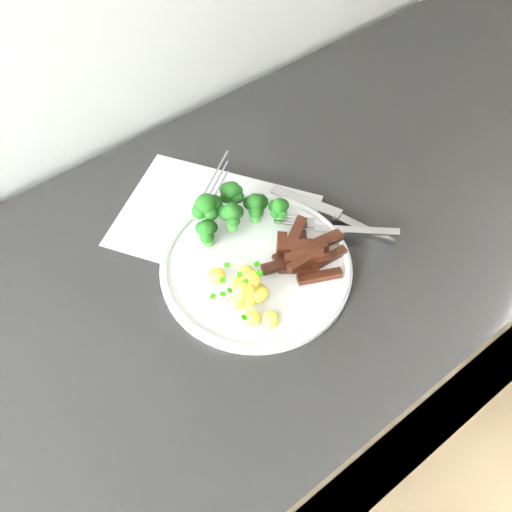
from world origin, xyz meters
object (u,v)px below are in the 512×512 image
at_px(potatoes, 246,292).
at_px(knife, 347,222).
at_px(broccoli, 232,209).
at_px(recipe_paper, 215,220).
at_px(beef_strips, 304,253).
at_px(plate, 256,266).
at_px(counter, 257,383).
at_px(fork, 339,228).

xyz_separation_m(potatoes, knife, (0.20, 0.02, -0.02)).
bearing_deg(broccoli, knife, -35.41).
distance_m(recipe_paper, beef_strips, 0.15).
xyz_separation_m(recipe_paper, knife, (0.15, -0.13, 0.01)).
distance_m(potatoes, knife, 0.20).
relative_size(recipe_paper, knife, 1.78).
bearing_deg(plate, potatoes, -141.55).
distance_m(counter, fork, 0.48).
height_order(counter, knife, knife).
relative_size(recipe_paper, plate, 1.28).
xyz_separation_m(recipe_paper, beef_strips, (0.05, -0.14, 0.02)).
bearing_deg(beef_strips, recipe_paper, 111.44).
relative_size(broccoli, fork, 1.00).
distance_m(counter, beef_strips, 0.48).
bearing_deg(beef_strips, potatoes, -177.47).
xyz_separation_m(plate, knife, (0.15, -0.02, 0.00)).
bearing_deg(broccoli, plate, -102.77).
relative_size(broccoli, knife, 0.72).
height_order(counter, fork, fork).
bearing_deg(counter, beef_strips, -53.70).
distance_m(plate, beef_strips, 0.07).
distance_m(recipe_paper, broccoli, 0.05).
bearing_deg(beef_strips, fork, 3.67).
bearing_deg(recipe_paper, beef_strips, -68.56).
height_order(broccoli, beef_strips, broccoli).
distance_m(recipe_paper, fork, 0.18).
xyz_separation_m(counter, broccoli, (-0.00, 0.05, 0.50)).
xyz_separation_m(recipe_paper, plate, (-0.01, -0.11, 0.01)).
relative_size(broccoli, potatoes, 1.14).
relative_size(potatoes, knife, 0.63).
bearing_deg(broccoli, beef_strips, -68.69).
bearing_deg(counter, knife, -17.88).
bearing_deg(counter, fork, -24.01).
height_order(counter, beef_strips, beef_strips).
bearing_deg(fork, counter, 155.99).
bearing_deg(beef_strips, plate, 152.76).
bearing_deg(counter, recipe_paper, 99.73).
xyz_separation_m(potatoes, beef_strips, (0.10, 0.00, -0.00)).
bearing_deg(potatoes, broccoli, 61.16).
bearing_deg(recipe_paper, broccoli, -68.11).
bearing_deg(knife, beef_strips, -173.39).
height_order(broccoli, knife, broccoli).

